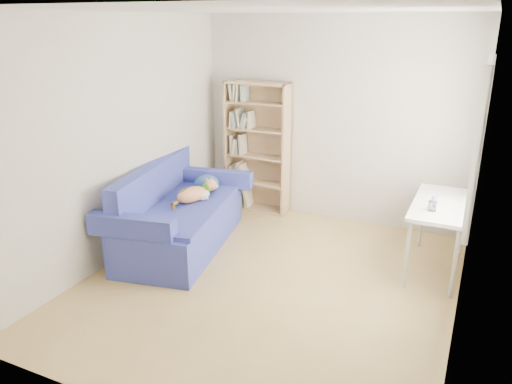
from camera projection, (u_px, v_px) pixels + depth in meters
ground at (270, 283)px, 5.05m from camera, size 4.00×4.00×0.00m
room_shell at (283, 123)px, 4.50m from camera, size 3.54×4.04×2.62m
sofa at (179, 217)px, 5.79m from camera, size 1.26×2.09×0.95m
bookshelf at (257, 153)px, 6.76m from camera, size 0.88×0.27×1.76m
desk at (440, 210)px, 5.11m from camera, size 0.54×1.17×0.75m
pen_cup at (432, 205)px, 4.86m from camera, size 0.08×0.08×0.16m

